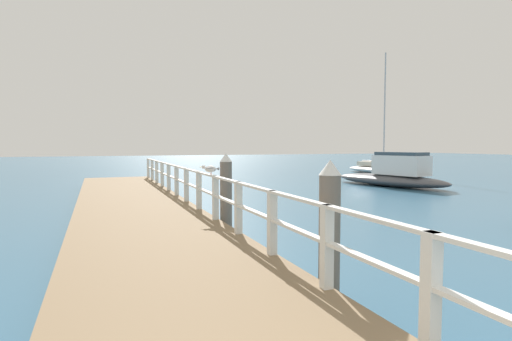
{
  "coord_description": "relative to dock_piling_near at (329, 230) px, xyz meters",
  "views": [
    {
      "loc": [
        -0.98,
        -0.08,
        2.04
      ],
      "look_at": [
        3.13,
        10.44,
        1.33
      ],
      "focal_mm": 28.77,
      "sensor_mm": 36.0,
      "label": 1
    }
  ],
  "objects": [
    {
      "name": "seagull_foreground",
      "position": [
        -0.39,
        4.54,
        0.56
      ],
      "size": [
        0.39,
        0.35,
        0.21
      ],
      "rotation": [
        0.0,
        0.0,
        0.84
      ],
      "color": "white",
      "rests_on": "pier_railing"
    },
    {
      "name": "dock_piling_near",
      "position": [
        0.0,
        0.0,
        0.0
      ],
      "size": [
        0.29,
        0.29,
        1.85
      ],
      "color": "#6B6056",
      "rests_on": "ground_plane"
    },
    {
      "name": "dock_piling_far",
      "position": [
        0.0,
        4.57,
        0.0
      ],
      "size": [
        0.29,
        0.29,
        1.85
      ],
      "color": "#6B6056",
      "rests_on": "ground_plane"
    },
    {
      "name": "boat_1",
      "position": [
        10.79,
        11.7,
        -0.37
      ],
      "size": [
        3.28,
        6.67,
        1.69
      ],
      "rotation": [
        0.0,
        0.0,
        3.37
      ],
      "color": "#4C4C51",
      "rests_on": "ground_plane"
    },
    {
      "name": "pier_railing",
      "position": [
        -0.38,
        6.47,
        0.06
      ],
      "size": [
        0.12,
        20.43,
        0.97
      ],
      "color": "silver",
      "rests_on": "pier_deck"
    },
    {
      "name": "pier_deck",
      "position": [
        -1.84,
        6.47,
        -0.74
      ],
      "size": [
        3.07,
        21.91,
        0.39
      ],
      "primitive_type": "cube",
      "color": "#846B4C",
      "rests_on": "ground_plane"
    },
    {
      "name": "boat_2",
      "position": [
        15.98,
        19.35,
        -0.58
      ],
      "size": [
        2.49,
        6.43,
        8.42
      ],
      "rotation": [
        0.0,
        0.0,
        3.23
      ],
      "color": "white",
      "rests_on": "ground_plane"
    }
  ]
}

